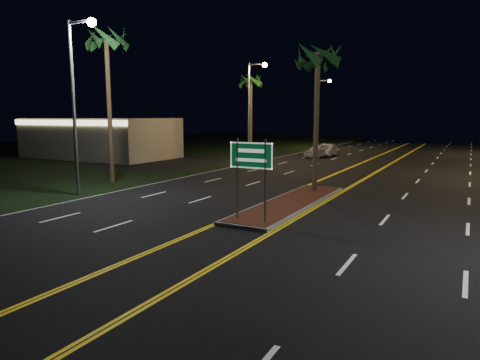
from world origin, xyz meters
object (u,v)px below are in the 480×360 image
Objects in this scene: commercial_building at (100,138)px; palm_median at (318,57)px; highway_sign at (251,163)px; streetlight_left_mid at (252,100)px; streetlight_left_near at (78,87)px; palm_left_far at (251,81)px; car_near at (318,150)px; palm_left_near at (106,41)px; car_far at (327,149)px; median_island at (291,203)px; streetlight_left_far at (320,105)px.

palm_median is at bearing -20.05° from commercial_building.
streetlight_left_mid is (-10.61, 21.20, 3.25)m from highway_sign.
highway_sign is at bearing -90.00° from palm_median.
streetlight_left_near reaches higher than highway_sign.
palm_left_far reaches higher than car_near.
car_far is (6.48, 24.58, -7.94)m from palm_left_near.
commercial_building reaches higher than highway_sign.
palm_left_near is 24.88m from car_near.
palm_median is (10.61, -13.50, 1.62)m from streetlight_left_mid.
palm_left_far reaches higher than highway_sign.
palm_left_near is at bearing 175.43° from median_island.
highway_sign is 14.92m from palm_left_near.
commercial_building is 1.81× the size of palm_median.
palm_left_far is (-12.80, 21.00, 7.66)m from median_island.
streetlight_left_mid is at bearing 14.61° from commercial_building.
palm_left_near reaches higher than highway_sign.
median_island is at bearing 90.00° from highway_sign.
streetlight_left_near is 1.00× the size of streetlight_left_mid.
car_far is (4.60, 28.58, -4.92)m from streetlight_left_near.
palm_left_far is (-2.19, 4.00, 2.09)m from streetlight_left_mid.
highway_sign reaches higher than median_island.
streetlight_left_far reaches higher than car_near.
streetlight_left_near is 2.03× the size of car_far.
streetlight_left_mid is 9.35m from car_near.
palm_left_near is (-12.50, -2.50, 1.40)m from palm_median.
car_far is (-6.02, 25.58, 0.65)m from median_island.
median_island is 1.14× the size of streetlight_left_far.
median_island is 0.68× the size of commercial_building.
median_island is 26.29m from car_far.
palm_median is 21.69m from palm_left_far.
streetlight_left_far is at bearing 90.00° from streetlight_left_mid.
palm_left_near is at bearing -109.05° from car_far.
car_near reaches higher than car_far.
streetlight_left_mid reaches higher than car_far.
streetlight_left_far is at bearing 107.66° from car_far.
streetlight_left_far is 0.92× the size of palm_left_near.
commercial_building is 1.67× the size of streetlight_left_far.
streetlight_left_mid is (0.00, 20.00, 0.00)m from streetlight_left_near.
streetlight_left_near is at bearing 173.53° from highway_sign.
streetlight_left_mid is at bearing -112.75° from car_near.
streetlight_left_far is at bearing 82.22° from palm_left_far.
median_island is 15.20m from palm_left_near.
commercial_building is at bearing 153.45° from median_island.
car_near is at bearing 58.22° from streetlight_left_mid.
car_near is (19.60, 10.80, -1.21)m from commercial_building.
palm_left_near is at bearing -168.69° from palm_median.
palm_left_near is (13.50, -11.99, 6.68)m from commercial_building.
highway_sign is at bearing -63.08° from palm_left_far.
streetlight_left_near is 24.19m from palm_left_far.
palm_left_near is at bearing 157.40° from highway_sign.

